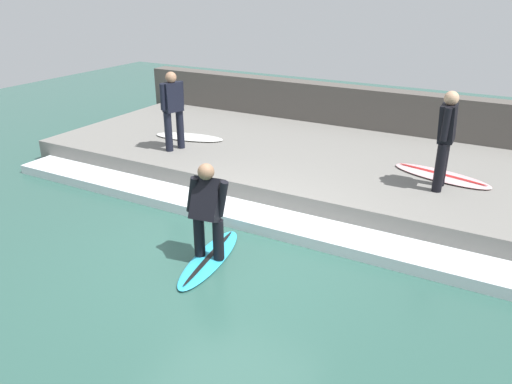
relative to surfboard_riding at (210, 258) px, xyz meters
name	(u,v)px	position (x,y,z in m)	size (l,w,h in m)	color
ground_plane	(228,255)	(0.25, -0.16, -0.03)	(28.00, 28.00, 0.00)	#2D564C
concrete_ledge	(323,165)	(3.97, -0.16, 0.20)	(4.40, 11.81, 0.47)	slate
back_wall	(363,117)	(6.42, -0.16, 0.67)	(0.50, 12.40, 1.41)	#544F49
wave_foam_crest	(264,220)	(1.39, -0.16, 0.06)	(0.75, 11.22, 0.18)	silver
surfboard_riding	(210,258)	(0.00, 0.00, 0.00)	(1.83, 0.73, 0.07)	#2DADD1
surfer_riding	(207,207)	(0.00, 0.00, 0.82)	(0.52, 0.66, 1.43)	black
surfer_waiting_near	(446,135)	(3.25, -2.54, 1.38)	(0.57, 0.28, 1.67)	black
surfboard_waiting_near	(441,176)	(3.81, -2.49, 0.47)	(1.01, 1.88, 0.07)	beige
surfer_waiting_far	(173,107)	(2.76, 2.71, 1.35)	(0.53, 0.35, 1.61)	black
surfboard_waiting_far	(189,137)	(3.55, 2.93, 0.47)	(0.84, 1.69, 0.06)	white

